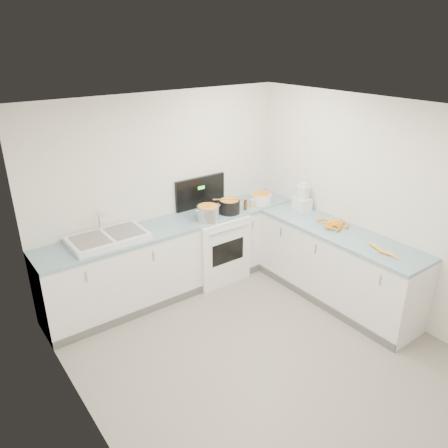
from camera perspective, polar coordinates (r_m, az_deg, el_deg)
floor at (r=4.82m, az=5.15°, el=-16.74°), size 3.50×4.00×0.00m
ceiling at (r=3.73m, az=6.56°, el=14.05°), size 3.50×4.00×0.00m
wall_back at (r=5.64m, az=-7.94°, el=4.08°), size 3.50×0.00×2.50m
wall_left at (r=3.36m, az=-17.54°, el=-11.28°), size 0.00×4.00×2.50m
wall_right at (r=5.37m, az=19.82°, el=1.87°), size 0.00×4.00×2.50m
counter_back at (r=5.70m, az=-6.04°, el=-4.12°), size 3.50×0.62×0.94m
counter_right at (r=5.62m, az=14.49°, el=-5.25°), size 0.62×2.20×0.94m
stove at (r=5.95m, az=-1.42°, el=-2.70°), size 0.76×0.65×1.36m
sink at (r=5.14m, az=-14.91°, el=-1.77°), size 0.86×0.52×0.31m
steel_pot at (r=5.51m, az=-2.09°, el=1.34°), size 0.33×0.33×0.21m
black_pot at (r=5.74m, az=0.70°, el=2.21°), size 0.31×0.31×0.20m
wooden_spoon at (r=5.70m, az=0.71°, el=3.23°), size 0.36×0.27×0.02m
mixing_bowl at (r=6.11m, az=4.84°, el=3.38°), size 0.35×0.35×0.14m
extract_bottle at (r=5.86m, az=2.82°, el=2.47°), size 0.05×0.05×0.12m
spice_jar at (r=5.95m, az=3.71°, el=2.64°), size 0.06×0.06×0.10m
food_processor at (r=5.92m, az=10.19°, el=3.35°), size 0.22×0.25×0.38m
carrot_pile at (r=5.51m, az=14.32°, el=-0.01°), size 0.40×0.38×0.08m
peeled_carrots at (r=5.02m, az=20.13°, el=-3.35°), size 0.12×0.42×0.04m
peelings at (r=5.06m, az=-17.21°, el=-1.98°), size 0.23×0.22×0.01m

